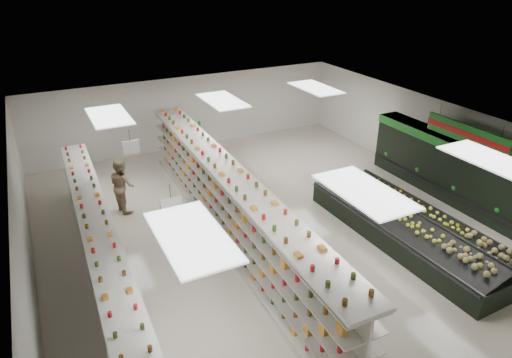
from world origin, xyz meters
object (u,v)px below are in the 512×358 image
gondola_left (100,249)px  soda_endcap (187,145)px  produce_island (410,226)px  shopper_background (122,185)px  gondola_center (229,207)px  shopper_main (312,263)px

gondola_left → soda_endcap: size_ratio=6.37×
soda_endcap → produce_island: bearing=-64.3°
gondola_left → shopper_background: bearing=70.3°
produce_island → gondola_center: bearing=152.4°
gondola_center → shopper_background: gondola_center is taller
gondola_left → gondola_center: 3.82m
soda_endcap → shopper_background: size_ratio=0.91×
gondola_left → shopper_main: (4.73, -2.96, -0.08)m
shopper_main → gondola_center: bearing=-71.4°
gondola_left → shopper_main: size_ratio=6.93×
gondola_left → gondola_center: gondola_center is taller
gondola_center → soda_endcap: bearing=84.4°
gondola_center → shopper_background: 4.06m
gondola_left → shopper_background: 3.64m
gondola_left → soda_endcap: (4.56, 6.23, -0.04)m
produce_island → shopper_main: (-3.96, -0.61, 0.31)m
gondola_center → produce_island: (4.88, -2.55, -0.59)m
gondola_center → shopper_background: size_ratio=7.10×
produce_island → shopper_main: 4.02m
gondola_center → shopper_background: bearing=129.5°
produce_island → soda_endcap: 9.53m
shopper_main → shopper_background: (-3.42, 6.35, 0.15)m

